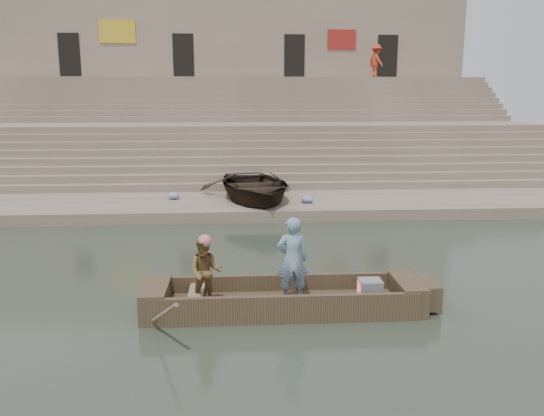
{
  "coord_description": "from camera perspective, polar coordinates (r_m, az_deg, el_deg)",
  "views": [
    {
      "loc": [
        1.21,
        -12.14,
        4.36
      ],
      "look_at": [
        2.13,
        1.87,
        1.4
      ],
      "focal_mm": 36.5,
      "sensor_mm": 36.0,
      "label": 1
    }
  ],
  "objects": [
    {
      "name": "pedestrian",
      "position": [
        34.83,
        10.69,
        14.69
      ],
      "size": [
        1.07,
        1.41,
        1.93
      ],
      "primitive_type": "imported",
      "rotation": [
        0.0,
        0.0,
        1.89
      ],
      "color": "#B83B1F",
      "rests_on": "upper_landing"
    },
    {
      "name": "ground",
      "position": [
        12.95,
        -8.97,
        -7.91
      ],
      "size": [
        120.0,
        120.0,
        0.0
      ],
      "primitive_type": "plane",
      "color": "#2C3729",
      "rests_on": "ground"
    },
    {
      "name": "beached_rowboat",
      "position": [
        20.59,
        -1.89,
        2.3
      ],
      "size": [
        4.4,
        5.59,
        1.05
      ],
      "primitive_type": "imported",
      "rotation": [
        0.0,
        0.0,
        0.17
      ],
      "color": "#2D2116",
      "rests_on": "lower_landing"
    },
    {
      "name": "lower_landing",
      "position": [
        20.6,
        -7.03,
        0.17
      ],
      "size": [
        32.0,
        4.0,
        0.4
      ],
      "primitive_type": "cube",
      "color": "gray",
      "rests_on": "ground"
    },
    {
      "name": "cloth_bundles",
      "position": [
        20.48,
        -9.73,
        0.97
      ],
      "size": [
        13.19,
        1.45,
        0.26
      ],
      "color": "#3F5999",
      "rests_on": "lower_landing"
    },
    {
      "name": "standing_man",
      "position": [
        11.04,
        2.08,
        -5.34
      ],
      "size": [
        0.66,
        0.46,
        1.74
      ],
      "primitive_type": "imported",
      "rotation": [
        0.0,
        0.0,
        3.21
      ],
      "color": "navy",
      "rests_on": "main_rowboat"
    },
    {
      "name": "ghat_steps",
      "position": [
        29.46,
        -6.13,
        6.86
      ],
      "size": [
        32.0,
        11.0,
        5.2
      ],
      "color": "gray",
      "rests_on": "ground"
    },
    {
      "name": "main_rowboat",
      "position": [
        11.37,
        1.17,
        -10.05
      ],
      "size": [
        5.0,
        1.3,
        0.22
      ],
      "primitive_type": "cube",
      "color": "brown",
      "rests_on": "ground"
    },
    {
      "name": "building_wall",
      "position": [
        38.67,
        -5.7,
        13.7
      ],
      "size": [
        32.0,
        5.07,
        11.2
      ],
      "color": "gray",
      "rests_on": "ground"
    },
    {
      "name": "rowboat_trim",
      "position": [
        11.31,
        2.25,
        -9.1
      ],
      "size": [
        6.04,
        2.63,
        2.04
      ],
      "color": "brown",
      "rests_on": "ground"
    },
    {
      "name": "upper_landing",
      "position": [
        34.7,
        -5.81,
        8.95
      ],
      "size": [
        32.0,
        3.0,
        5.2
      ],
      "primitive_type": "cube",
      "color": "gray",
      "rests_on": "ground"
    },
    {
      "name": "mid_landing",
      "position": [
        27.82,
        -6.25,
        5.74
      ],
      "size": [
        32.0,
        3.0,
        2.8
      ],
      "primitive_type": "cube",
      "color": "gray",
      "rests_on": "ground"
    },
    {
      "name": "rowing_man",
      "position": [
        10.94,
        -6.88,
        -6.58
      ],
      "size": [
        0.7,
        0.56,
        1.37
      ],
      "primitive_type": "imported",
      "rotation": [
        0.0,
        0.0,
        -0.07
      ],
      "color": "#257128",
      "rests_on": "main_rowboat"
    },
    {
      "name": "television",
      "position": [
        11.53,
        10.02,
        -8.26
      ],
      "size": [
        0.46,
        0.42,
        0.4
      ],
      "color": "gray",
      "rests_on": "main_rowboat"
    }
  ]
}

